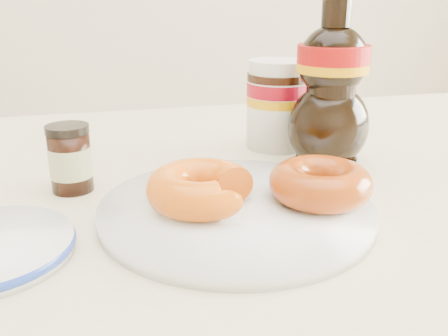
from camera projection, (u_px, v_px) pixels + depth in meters
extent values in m
cube|color=beige|center=(276.00, 202.00, 0.60)|extent=(1.40, 0.90, 0.04)
cylinder|color=white|center=(236.00, 210.00, 0.51)|extent=(0.28, 0.28, 0.01)
torus|color=white|center=(236.00, 209.00, 0.51)|extent=(0.28, 0.28, 0.01)
torus|color=#C94A0B|center=(201.00, 188.00, 0.50)|extent=(0.12, 0.12, 0.04)
torus|color=#8B3508|center=(320.00, 183.00, 0.51)|extent=(0.12, 0.12, 0.04)
cylinder|color=white|center=(277.00, 112.00, 0.73)|extent=(0.09, 0.09, 0.11)
cylinder|color=maroon|center=(278.00, 89.00, 0.71)|extent=(0.09, 0.09, 0.02)
cylinder|color=#D89905|center=(277.00, 100.00, 0.72)|extent=(0.09, 0.09, 0.01)
cylinder|color=black|center=(278.00, 77.00, 0.71)|extent=(0.09, 0.09, 0.01)
cylinder|color=white|center=(279.00, 68.00, 0.70)|extent=(0.08, 0.08, 0.02)
cylinder|color=black|center=(71.00, 162.00, 0.57)|extent=(0.05, 0.05, 0.07)
cylinder|color=beige|center=(71.00, 162.00, 0.57)|extent=(0.05, 0.05, 0.03)
cylinder|color=black|center=(67.00, 129.00, 0.55)|extent=(0.05, 0.05, 0.01)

